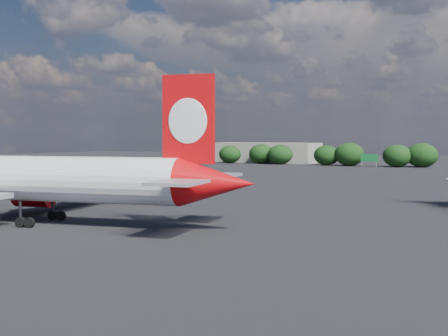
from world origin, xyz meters
The scene contains 4 objects.
ground centered at (0.00, 60.00, 0.00)m, with size 500.00×500.00×0.00m, color black.
qantas_airliner centered at (-14.54, 18.16, 5.45)m, with size 54.59×52.17×17.89m.
terminal_building centered at (-65.00, 192.00, 4.00)m, with size 42.00×16.00×8.00m.
highway_sign centered at (-18.00, 176.00, 3.13)m, with size 6.00×0.30×4.50m.
Camera 1 is at (43.87, -37.68, 10.99)m, focal length 50.00 mm.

